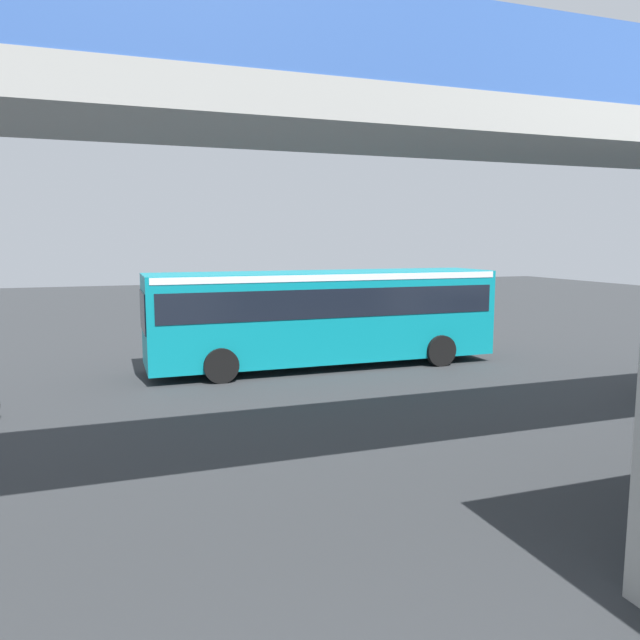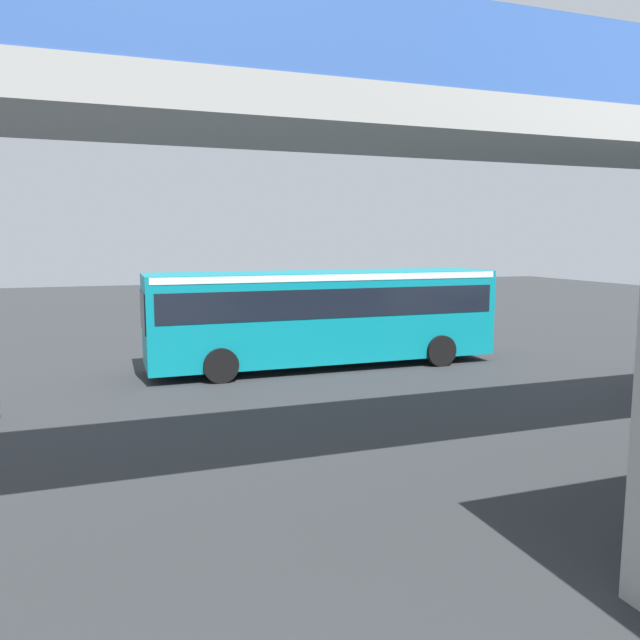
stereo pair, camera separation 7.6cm
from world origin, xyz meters
name	(u,v)px [view 2 (the right image)]	position (x,y,z in m)	size (l,w,h in m)	color
ground	(331,359)	(0.00, 0.00, 0.00)	(80.00, 80.00, 0.00)	#2D3033
city_bus	(324,310)	(0.66, 1.11, 1.88)	(11.54, 2.85, 3.15)	#0C8493
traffic_sign	(481,293)	(-7.94, -2.63, 1.89)	(0.08, 0.60, 2.80)	slate
lane_dash_leftmost	(405,343)	(-4.00, -2.11, 0.00)	(2.00, 0.20, 0.01)	silver
lane_dash_left	(312,349)	(0.00, -2.11, 0.00)	(2.00, 0.20, 0.01)	silver
lane_dash_centre	(209,355)	(4.00, -2.11, 0.00)	(2.00, 0.20, 0.01)	silver
pedestrian_overpass	(578,166)	(0.00, 11.65, 5.38)	(30.01, 2.60, 7.16)	#9E9E99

